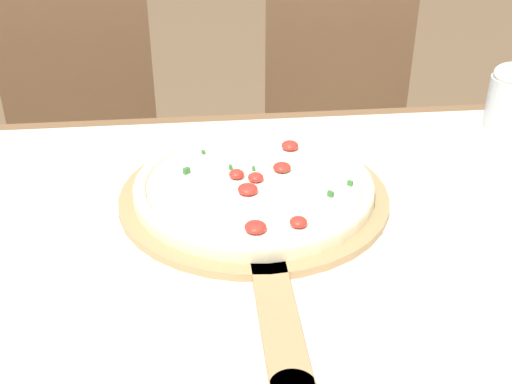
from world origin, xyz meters
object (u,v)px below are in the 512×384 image
object	(u,v)px
chair_left	(85,150)
flour_cup	(511,95)
pizza	(254,185)
chair_right	(337,139)
pizza_peel	(255,203)

from	to	relation	value
chair_left	flour_cup	xyz separation A→B (m)	(0.86, -0.46, 0.29)
pizza	chair_right	bearing A→B (deg)	66.82
pizza_peel	pizza	size ratio (longest dim) A/B	1.70
chair_right	flour_cup	world-z (taller)	chair_right
pizza_peel	chair_left	size ratio (longest dim) A/B	0.68
chair_left	chair_right	distance (m)	0.65
chair_right	flour_cup	xyz separation A→B (m)	(0.21, -0.46, 0.29)
pizza_peel	chair_right	size ratio (longest dim) A/B	0.68
pizza_peel	chair_right	bearing A→B (deg)	67.41
chair_left	chair_right	xyz separation A→B (m)	(0.65, -0.00, 0.00)
pizza_peel	pizza	world-z (taller)	pizza
pizza	chair_left	world-z (taller)	chair_left
pizza	chair_left	distance (m)	0.81
pizza_peel	pizza	bearing A→B (deg)	89.33
chair_left	chair_right	bearing A→B (deg)	-4.91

